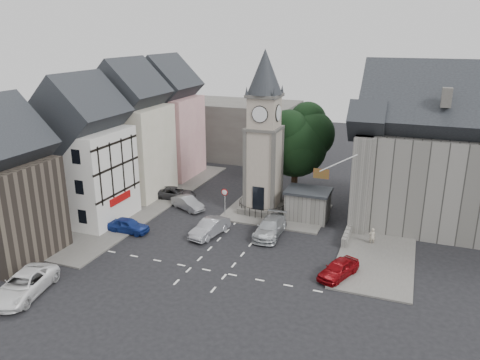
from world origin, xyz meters
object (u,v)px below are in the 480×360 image
at_px(clock_tower, 264,134).
at_px(car_east_red, 338,269).
at_px(stone_shelter, 308,204).
at_px(car_west_blue, 128,225).
at_px(pedestrian, 372,236).

distance_m(clock_tower, car_east_red, 16.34).
bearing_deg(car_east_red, stone_shelter, 137.46).
bearing_deg(clock_tower, car_west_blue, -136.37).
height_order(clock_tower, car_east_red, clock_tower).
bearing_deg(car_east_red, clock_tower, 154.06).
relative_size(stone_shelter, car_west_blue, 1.07).
bearing_deg(clock_tower, car_east_red, -48.71).
distance_m(stone_shelter, pedestrian, 7.61).
relative_size(clock_tower, car_west_blue, 4.05).
distance_m(clock_tower, stone_shelter, 8.15).
bearing_deg(pedestrian, clock_tower, -44.06).
bearing_deg(stone_shelter, clock_tower, 174.16).
xyz_separation_m(clock_tower, car_east_red, (9.60, -10.93, -7.43)).
bearing_deg(pedestrian, stone_shelter, -53.29).
bearing_deg(clock_tower, stone_shelter, -5.84).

